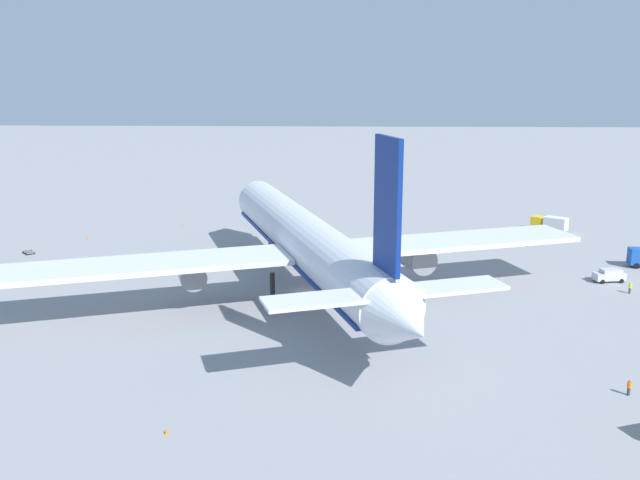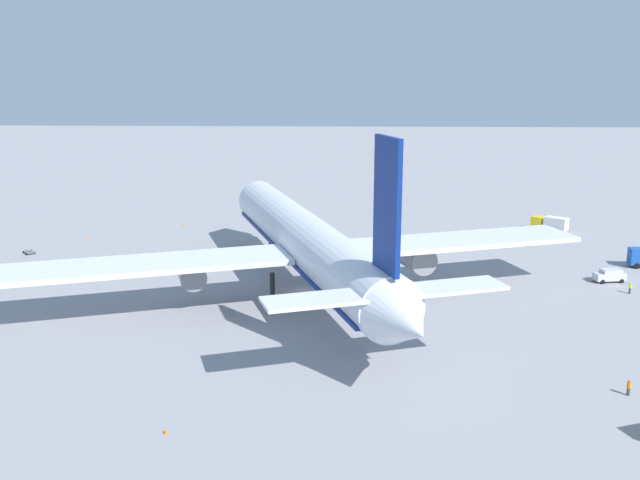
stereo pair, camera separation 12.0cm
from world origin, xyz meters
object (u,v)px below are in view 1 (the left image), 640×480
at_px(ground_worker_0, 527,242).
at_px(traffic_cone_2, 166,431).
at_px(service_van, 610,275).
at_px(baggage_cart_2, 29,252).
at_px(ground_worker_3, 629,388).
at_px(ground_worker_1, 531,233).
at_px(ground_worker_4, 533,238).
at_px(service_truck_1, 550,223).
at_px(ground_worker_2, 630,288).
at_px(traffic_cone_0, 183,224).
at_px(traffic_cone_1, 88,238).
at_px(airliner, 309,243).

distance_m(ground_worker_0, traffic_cone_2, 83.95).
distance_m(service_van, baggage_cart_2, 95.22).
distance_m(ground_worker_0, ground_worker_3, 59.84).
bearing_deg(ground_worker_1, ground_worker_4, 169.41).
distance_m(service_truck_1, baggage_cart_2, 97.11).
bearing_deg(ground_worker_3, service_truck_1, -9.69).
distance_m(service_van, ground_worker_2, 5.76).
relative_size(traffic_cone_0, traffic_cone_1, 1.00).
height_order(service_truck_1, baggage_cart_2, service_truck_1).
bearing_deg(traffic_cone_1, airliner, -126.45).
bearing_deg(ground_worker_1, baggage_cart_2, 99.90).
bearing_deg(baggage_cart_2, airliner, -113.23).
distance_m(airliner, baggage_cart_2, 54.51).
relative_size(service_truck_1, traffic_cone_0, 12.55).
xyz_separation_m(baggage_cart_2, ground_worker_1, (15.69, -89.90, 0.58)).
bearing_deg(ground_worker_2, traffic_cone_1, 71.77).
relative_size(ground_worker_2, traffic_cone_2, 3.04).
xyz_separation_m(ground_worker_0, traffic_cone_0, (14.86, 65.72, -0.54)).
xyz_separation_m(ground_worker_2, traffic_cone_2, (-41.72, 55.95, -0.57)).
xyz_separation_m(service_van, ground_worker_3, (-38.29, 11.80, -0.22)).
height_order(service_van, ground_worker_1, service_van).
xyz_separation_m(baggage_cart_2, ground_worker_2, (-18.70, -95.17, 0.58)).
relative_size(service_truck_1, traffic_cone_1, 12.55).
xyz_separation_m(service_van, traffic_cone_0, (36.21, 72.67, -0.76)).
bearing_deg(ground_worker_0, traffic_cone_1, 88.49).
xyz_separation_m(ground_worker_2, ground_worker_3, (-32.59, 12.64, -0.04)).
xyz_separation_m(baggage_cart_2, ground_worker_3, (-51.29, -82.53, 0.55)).
bearing_deg(ground_worker_0, ground_worker_4, -31.40).
height_order(ground_worker_0, traffic_cone_0, ground_worker_0).
xyz_separation_m(service_truck_1, ground_worker_1, (-5.13, 4.95, -0.78)).
distance_m(airliner, ground_worker_3, 45.04).
distance_m(traffic_cone_1, traffic_cone_2, 78.03).
bearing_deg(ground_worker_1, traffic_cone_0, 83.71).
height_order(service_truck_1, service_van, service_truck_1).
bearing_deg(baggage_cart_2, ground_worker_1, -80.10).
xyz_separation_m(ground_worker_0, ground_worker_3, (-59.64, 4.85, -0.00)).
relative_size(ground_worker_1, ground_worker_4, 0.98).
height_order(traffic_cone_0, traffic_cone_1, same).
distance_m(airliner, service_van, 45.94).
xyz_separation_m(airliner, ground_worker_0, (29.65, -37.74, -6.87)).
bearing_deg(service_truck_1, baggage_cart_2, 102.38).
bearing_deg(baggage_cart_2, service_truck_1, -77.62).
distance_m(baggage_cart_2, ground_worker_3, 97.17).
distance_m(service_van, traffic_cone_0, 81.20).
height_order(ground_worker_0, ground_worker_4, ground_worker_4).
bearing_deg(ground_worker_3, ground_worker_0, -4.65).
bearing_deg(traffic_cone_0, service_truck_1, -91.87).
distance_m(ground_worker_2, traffic_cone_0, 84.62).
bearing_deg(ground_worker_1, service_truck_1, -43.96).
bearing_deg(service_truck_1, ground_worker_3, 170.31).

